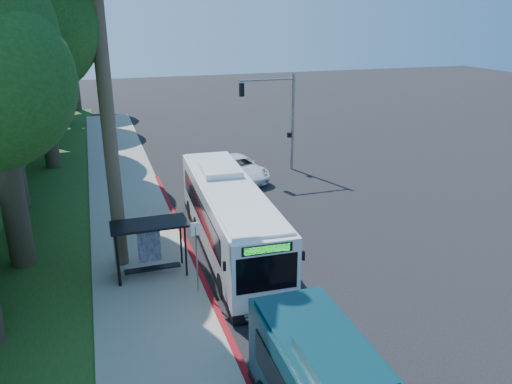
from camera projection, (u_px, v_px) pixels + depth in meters
name	position (u px, v px, depth m)	size (l,w,h in m)	color
ground	(278.00, 230.00, 26.66)	(140.00, 140.00, 0.00)	black
sidewalk	(139.00, 247.00, 24.50)	(4.50, 70.00, 0.12)	gray
red_curb	(203.00, 279.00, 21.59)	(0.25, 30.00, 0.13)	maroon
grass_verge	(24.00, 224.00, 27.31)	(8.00, 70.00, 0.06)	#234719
bus_shelter	(144.00, 238.00, 21.36)	(3.20, 1.51, 2.55)	black
stop_sign_pole	(196.00, 248.00, 19.90)	(0.35, 0.06, 3.17)	gray
traffic_signal_pole	(280.00, 110.00, 35.21)	(4.10, 0.30, 7.00)	gray
tree_2	(35.00, 20.00, 33.92)	(8.82, 8.40, 15.12)	#382B1E
tree_4	(55.00, 26.00, 48.63)	(8.40, 8.00, 14.14)	#382B1E
tree_5	(69.00, 31.00, 56.33)	(7.35, 7.00, 12.86)	#382B1E
white_bus	(229.00, 216.00, 23.76)	(3.19, 12.51, 3.70)	silver
pickup	(239.00, 168.00, 34.59)	(2.58, 5.61, 1.56)	white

